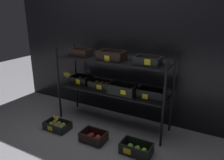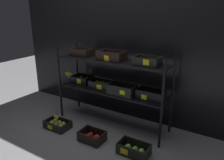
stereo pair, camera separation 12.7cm
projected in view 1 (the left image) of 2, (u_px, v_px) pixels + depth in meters
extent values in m
plane|color=gray|center=(112.00, 123.00, 3.28)|extent=(10.00, 10.00, 0.00)
cube|color=black|center=(125.00, 49.00, 3.29)|extent=(4.02, 0.12, 2.11)
cylinder|color=black|center=(59.00, 84.00, 3.30)|extent=(0.03, 0.03, 1.11)
cylinder|color=black|center=(164.00, 105.00, 2.56)|extent=(0.03, 0.03, 1.11)
cylinder|color=black|center=(76.00, 76.00, 3.65)|extent=(0.03, 0.03, 1.11)
cylinder|color=black|center=(172.00, 94.00, 2.91)|extent=(0.03, 0.03, 1.11)
cube|color=black|center=(112.00, 91.00, 3.12)|extent=(1.58, 0.39, 0.02)
cube|color=black|center=(112.00, 61.00, 2.98)|extent=(1.58, 0.39, 0.02)
cube|color=black|center=(82.00, 82.00, 3.43)|extent=(0.31, 0.23, 0.01)
cube|color=black|center=(77.00, 81.00, 3.32)|extent=(0.31, 0.02, 0.10)
cube|color=black|center=(85.00, 77.00, 3.50)|extent=(0.31, 0.02, 0.10)
cube|color=black|center=(74.00, 78.00, 3.48)|extent=(0.02, 0.20, 0.10)
cube|color=black|center=(89.00, 80.00, 3.34)|extent=(0.02, 0.20, 0.10)
sphere|color=#92C031|center=(78.00, 80.00, 3.41)|extent=(0.07, 0.07, 0.07)
sphere|color=#81BD43|center=(83.00, 81.00, 3.36)|extent=(0.07, 0.07, 0.07)
sphere|color=#81C245|center=(80.00, 79.00, 3.46)|extent=(0.07, 0.07, 0.07)
sphere|color=#81BA32|center=(86.00, 80.00, 3.42)|extent=(0.07, 0.07, 0.07)
cube|color=yellow|center=(78.00, 82.00, 3.30)|extent=(0.08, 0.00, 0.08)
cube|color=black|center=(101.00, 87.00, 3.21)|extent=(0.33, 0.21, 0.01)
cube|color=black|center=(97.00, 86.00, 3.12)|extent=(0.33, 0.02, 0.09)
cube|color=black|center=(104.00, 82.00, 3.28)|extent=(0.33, 0.02, 0.09)
cube|color=black|center=(92.00, 82.00, 3.27)|extent=(0.02, 0.18, 0.09)
cube|color=black|center=(110.00, 86.00, 3.13)|extent=(0.02, 0.18, 0.09)
ellipsoid|color=yellow|center=(95.00, 84.00, 3.21)|extent=(0.06, 0.06, 0.08)
ellipsoid|color=yellow|center=(100.00, 85.00, 3.18)|extent=(0.06, 0.06, 0.08)
ellipsoid|color=yellow|center=(105.00, 86.00, 3.13)|extent=(0.06, 0.06, 0.08)
ellipsoid|color=yellow|center=(97.00, 83.00, 3.26)|extent=(0.06, 0.06, 0.08)
ellipsoid|color=yellow|center=(102.00, 84.00, 3.23)|extent=(0.06, 0.06, 0.08)
ellipsoid|color=yellow|center=(106.00, 85.00, 3.19)|extent=(0.06, 0.06, 0.08)
cube|color=yellow|center=(99.00, 87.00, 3.10)|extent=(0.08, 0.01, 0.06)
cube|color=black|center=(122.00, 94.00, 2.98)|extent=(0.37, 0.22, 0.01)
cube|color=black|center=(119.00, 91.00, 2.87)|extent=(0.37, 0.02, 0.13)
cube|color=black|center=(126.00, 86.00, 3.04)|extent=(0.37, 0.02, 0.13)
cube|color=black|center=(111.00, 87.00, 3.04)|extent=(0.02, 0.19, 0.13)
cube|color=black|center=(135.00, 91.00, 2.88)|extent=(0.02, 0.19, 0.13)
sphere|color=gold|center=(115.00, 90.00, 2.98)|extent=(0.07, 0.07, 0.07)
sphere|color=#DDB158|center=(121.00, 91.00, 2.94)|extent=(0.07, 0.07, 0.07)
sphere|color=#E3B055|center=(128.00, 92.00, 2.90)|extent=(0.07, 0.07, 0.07)
sphere|color=#E3B654|center=(118.00, 89.00, 3.03)|extent=(0.07, 0.07, 0.07)
sphere|color=#E4BB48|center=(124.00, 90.00, 2.99)|extent=(0.07, 0.07, 0.07)
sphere|color=#E7B54A|center=(130.00, 91.00, 2.95)|extent=(0.07, 0.07, 0.07)
cube|color=yellow|center=(123.00, 92.00, 2.83)|extent=(0.07, 0.01, 0.06)
cube|color=black|center=(152.00, 97.00, 2.85)|extent=(0.36, 0.20, 0.01)
cube|color=black|center=(149.00, 96.00, 2.75)|extent=(0.36, 0.02, 0.11)
cube|color=black|center=(154.00, 91.00, 2.90)|extent=(0.36, 0.02, 0.11)
cube|color=black|center=(139.00, 91.00, 2.91)|extent=(0.02, 0.17, 0.11)
cube|color=black|center=(165.00, 96.00, 2.75)|extent=(0.02, 0.17, 0.11)
ellipsoid|color=brown|center=(144.00, 94.00, 2.86)|extent=(0.05, 0.05, 0.07)
ellipsoid|color=brown|center=(149.00, 95.00, 2.82)|extent=(0.05, 0.05, 0.07)
ellipsoid|color=brown|center=(153.00, 96.00, 2.80)|extent=(0.05, 0.05, 0.07)
ellipsoid|color=brown|center=(159.00, 97.00, 2.77)|extent=(0.05, 0.05, 0.07)
ellipsoid|color=brown|center=(145.00, 93.00, 2.90)|extent=(0.05, 0.05, 0.07)
ellipsoid|color=brown|center=(150.00, 93.00, 2.87)|extent=(0.05, 0.05, 0.07)
ellipsoid|color=brown|center=(155.00, 94.00, 2.84)|extent=(0.05, 0.05, 0.07)
ellipsoid|color=brown|center=(160.00, 95.00, 2.81)|extent=(0.05, 0.05, 0.07)
cube|color=yellow|center=(145.00, 97.00, 2.77)|extent=(0.07, 0.01, 0.06)
cube|color=black|center=(81.00, 56.00, 3.22)|extent=(0.30, 0.21, 0.01)
cube|color=black|center=(77.00, 53.00, 3.12)|extent=(0.30, 0.02, 0.10)
cube|color=black|center=(85.00, 51.00, 3.28)|extent=(0.30, 0.02, 0.10)
cube|color=black|center=(73.00, 51.00, 3.27)|extent=(0.02, 0.18, 0.10)
cube|color=black|center=(89.00, 53.00, 3.14)|extent=(0.02, 0.18, 0.10)
sphere|color=orange|center=(78.00, 53.00, 3.21)|extent=(0.07, 0.07, 0.07)
sphere|color=orange|center=(83.00, 54.00, 3.16)|extent=(0.07, 0.07, 0.07)
sphere|color=orange|center=(79.00, 52.00, 3.25)|extent=(0.07, 0.07, 0.07)
sphere|color=orange|center=(85.00, 53.00, 3.21)|extent=(0.07, 0.07, 0.07)
cube|color=black|center=(112.00, 60.00, 2.97)|extent=(0.36, 0.24, 0.01)
cube|color=black|center=(108.00, 57.00, 2.86)|extent=(0.36, 0.02, 0.12)
cube|color=black|center=(116.00, 54.00, 3.05)|extent=(0.36, 0.02, 0.12)
cube|color=black|center=(101.00, 54.00, 3.03)|extent=(0.02, 0.21, 0.12)
cube|color=black|center=(123.00, 56.00, 2.88)|extent=(0.02, 0.21, 0.12)
sphere|color=#6A174C|center=(103.00, 58.00, 2.97)|extent=(0.05, 0.05, 0.05)
sphere|color=#5D1755|center=(106.00, 58.00, 2.95)|extent=(0.05, 0.05, 0.05)
sphere|color=#6B1A53|center=(110.00, 58.00, 2.92)|extent=(0.05, 0.05, 0.05)
sphere|color=#5D2E5A|center=(114.00, 59.00, 2.90)|extent=(0.05, 0.05, 0.05)
sphere|color=#582159|center=(117.00, 59.00, 2.87)|extent=(0.05, 0.05, 0.05)
sphere|color=#6A2346|center=(105.00, 57.00, 3.01)|extent=(0.05, 0.05, 0.05)
sphere|color=#632B4C|center=(109.00, 57.00, 2.99)|extent=(0.05, 0.05, 0.05)
sphere|color=#602C48|center=(112.00, 58.00, 2.97)|extent=(0.05, 0.05, 0.05)
sphere|color=#5B1858|center=(116.00, 58.00, 2.94)|extent=(0.05, 0.05, 0.05)
sphere|color=#651E53|center=(119.00, 58.00, 2.92)|extent=(0.05, 0.05, 0.05)
sphere|color=#622054|center=(107.00, 56.00, 3.06)|extent=(0.05, 0.05, 0.05)
sphere|color=#5A1D5B|center=(110.00, 56.00, 3.03)|extent=(0.05, 0.05, 0.05)
sphere|color=#5A1947|center=(114.00, 57.00, 3.01)|extent=(0.05, 0.05, 0.05)
sphere|color=#66204F|center=(117.00, 57.00, 2.98)|extent=(0.05, 0.05, 0.05)
sphere|color=#561D52|center=(121.00, 58.00, 2.96)|extent=(0.05, 0.05, 0.05)
cube|color=yellow|center=(107.00, 58.00, 2.86)|extent=(0.07, 0.01, 0.08)
cube|color=black|center=(148.00, 64.00, 2.72)|extent=(0.32, 0.22, 0.01)
cube|color=black|center=(145.00, 62.00, 2.62)|extent=(0.32, 0.02, 0.10)
cube|color=black|center=(151.00, 59.00, 2.79)|extent=(0.32, 0.02, 0.10)
cube|color=black|center=(137.00, 59.00, 2.78)|extent=(0.02, 0.19, 0.10)
cube|color=black|center=(160.00, 62.00, 2.64)|extent=(0.02, 0.19, 0.10)
sphere|color=orange|center=(141.00, 62.00, 2.72)|extent=(0.06, 0.06, 0.06)
sphere|color=orange|center=(147.00, 62.00, 2.68)|extent=(0.06, 0.06, 0.06)
sphere|color=orange|center=(153.00, 63.00, 2.65)|extent=(0.06, 0.06, 0.06)
sphere|color=orange|center=(143.00, 61.00, 2.77)|extent=(0.06, 0.06, 0.06)
sphere|color=orange|center=(149.00, 61.00, 2.74)|extent=(0.06, 0.06, 0.06)
sphere|color=orange|center=(155.00, 62.00, 2.70)|extent=(0.06, 0.06, 0.06)
cube|color=yellow|center=(147.00, 62.00, 2.60)|extent=(0.08, 0.01, 0.07)
cylinder|color=brown|center=(67.00, 71.00, 3.50)|extent=(0.02, 0.02, 0.02)
ellipsoid|color=yellow|center=(66.00, 75.00, 3.53)|extent=(0.11, 0.03, 0.09)
ellipsoid|color=yellow|center=(66.00, 75.00, 3.52)|extent=(0.08, 0.03, 0.11)
ellipsoid|color=yellow|center=(67.00, 75.00, 3.53)|extent=(0.06, 0.03, 0.12)
ellipsoid|color=yellow|center=(68.00, 75.00, 3.52)|extent=(0.05, 0.03, 0.12)
ellipsoid|color=yellow|center=(69.00, 76.00, 3.52)|extent=(0.08, 0.03, 0.11)
ellipsoid|color=yellow|center=(69.00, 76.00, 3.51)|extent=(0.11, 0.03, 0.09)
cube|color=black|center=(58.00, 129.00, 3.12)|extent=(0.36, 0.23, 0.01)
cube|color=black|center=(52.00, 129.00, 3.01)|extent=(0.36, 0.02, 0.10)
cube|color=black|center=(63.00, 122.00, 3.19)|extent=(0.36, 0.02, 0.10)
cube|color=black|center=(49.00, 122.00, 3.18)|extent=(0.02, 0.20, 0.10)
cube|color=black|center=(67.00, 128.00, 3.02)|extent=(0.02, 0.20, 0.10)
ellipsoid|color=#BFBC51|center=(51.00, 125.00, 3.11)|extent=(0.07, 0.07, 0.09)
ellipsoid|color=tan|center=(56.00, 126.00, 3.07)|extent=(0.07, 0.07, 0.09)
ellipsoid|color=tan|center=(61.00, 128.00, 3.03)|extent=(0.07, 0.07, 0.09)
ellipsoid|color=#AAC05B|center=(55.00, 123.00, 3.16)|extent=(0.07, 0.07, 0.09)
ellipsoid|color=#B9BE5D|center=(59.00, 124.00, 3.13)|extent=(0.07, 0.07, 0.09)
ellipsoid|color=#A6B351|center=(63.00, 126.00, 3.09)|extent=(0.07, 0.07, 0.09)
cube|color=yellow|center=(50.00, 129.00, 3.01)|extent=(0.09, 0.01, 0.06)
cube|color=black|center=(94.00, 140.00, 2.84)|extent=(0.32, 0.23, 0.01)
cube|color=black|center=(89.00, 140.00, 2.73)|extent=(0.32, 0.02, 0.12)
cube|color=black|center=(98.00, 132.00, 2.90)|extent=(0.32, 0.02, 0.12)
cube|color=black|center=(84.00, 133.00, 2.89)|extent=(0.02, 0.20, 0.12)
cube|color=black|center=(104.00, 139.00, 2.75)|extent=(0.02, 0.20, 0.12)
sphere|color=red|center=(89.00, 137.00, 2.83)|extent=(0.07, 0.07, 0.07)
sphere|color=red|center=(96.00, 140.00, 2.78)|extent=(0.07, 0.07, 0.07)
sphere|color=red|center=(92.00, 135.00, 2.87)|extent=(0.07, 0.07, 0.07)
sphere|color=red|center=(98.00, 138.00, 2.82)|extent=(0.07, 0.07, 0.07)
cube|color=black|center=(136.00, 153.00, 2.60)|extent=(0.37, 0.22, 0.01)
cube|color=black|center=(133.00, 152.00, 2.49)|extent=(0.37, 0.02, 0.12)
cube|color=black|center=(140.00, 143.00, 2.66)|extent=(0.37, 0.02, 0.12)
cube|color=black|center=(123.00, 144.00, 2.66)|extent=(0.02, 0.19, 0.12)
cube|color=black|center=(151.00, 152.00, 2.49)|extent=(0.02, 0.19, 0.12)
sphere|color=#95B231|center=(128.00, 149.00, 2.60)|extent=(0.07, 0.07, 0.07)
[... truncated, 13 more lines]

